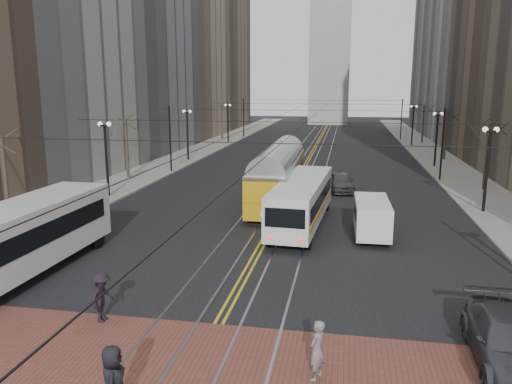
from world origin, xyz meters
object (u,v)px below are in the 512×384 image
at_px(streetcar, 279,180).
at_px(cargo_van, 372,219).
at_px(pedestrian_a, 113,382).
at_px(sedan_grey, 341,182).
at_px(rear_bus, 302,203).
at_px(sedan_parked, 509,342).
at_px(pedestrian_b, 317,350).
at_px(pedestrian_d, 102,297).
at_px(transit_bus, 7,248).

relative_size(streetcar, cargo_van, 2.94).
distance_m(streetcar, pedestrian_a, 25.37).
bearing_deg(sedan_grey, cargo_van, -90.86).
bearing_deg(sedan_grey, pedestrian_a, -109.51).
distance_m(streetcar, cargo_van, 10.16).
xyz_separation_m(rear_bus, sedan_parked, (7.70, -14.62, -0.68)).
bearing_deg(sedan_parked, rear_bus, 119.71).
xyz_separation_m(pedestrian_a, pedestrian_b, (5.07, 2.66, -0.07)).
bearing_deg(cargo_van, pedestrian_d, -130.35).
xyz_separation_m(sedan_grey, sedan_parked, (5.50, -25.75, -0.01)).
height_order(rear_bus, pedestrian_b, rear_bus).
relative_size(streetcar, pedestrian_b, 7.73).
height_order(sedan_parked, pedestrian_d, pedestrian_d).
distance_m(transit_bus, pedestrian_d, 6.24).
relative_size(cargo_van, sedan_grey, 1.05).
xyz_separation_m(sedan_grey, pedestrian_d, (-8.24, -25.25, 0.16)).
bearing_deg(cargo_van, streetcar, 128.11).
xyz_separation_m(streetcar, sedan_parked, (10.00, -20.85, -0.90)).
bearing_deg(pedestrian_a, pedestrian_b, -79.80).
bearing_deg(sedan_grey, transit_bus, -130.94).
relative_size(streetcar, pedestrian_d, 7.62).
distance_m(transit_bus, streetcar, 20.15).
relative_size(pedestrian_a, pedestrian_d, 1.06).
bearing_deg(rear_bus, cargo_van, -17.37).
bearing_deg(transit_bus, pedestrian_d, -22.77).
bearing_deg(transit_bus, sedan_parked, -7.58).
bearing_deg(sedan_parked, cargo_van, 107.28).
relative_size(transit_bus, rear_bus, 1.18).
bearing_deg(pedestrian_d, sedan_parked, -85.90).
xyz_separation_m(transit_bus, sedan_grey, (13.90, 22.72, -0.86)).
xyz_separation_m(rear_bus, pedestrian_d, (-6.04, -14.12, -0.51)).
distance_m(rear_bus, pedestrian_d, 15.36).
relative_size(sedan_parked, pedestrian_a, 2.70).
bearing_deg(rear_bus, sedan_parked, -58.32).
bearing_deg(transit_bus, pedestrian_a, -40.07).
height_order(streetcar, pedestrian_d, streetcar).
bearing_deg(sedan_parked, transit_bus, 173.06).
xyz_separation_m(sedan_parked, pedestrian_b, (-5.79, -1.84, 0.16)).
distance_m(rear_bus, sedan_grey, 11.37).
relative_size(cargo_van, pedestrian_a, 2.45).
bearing_deg(pedestrian_d, streetcar, -4.23).
height_order(transit_bus, streetcar, streetcar).
height_order(rear_bus, cargo_van, rear_bus).
height_order(streetcar, rear_bus, streetcar).
xyz_separation_m(transit_bus, sedan_parked, (19.40, -3.03, -0.87)).
height_order(cargo_van, sedan_grey, cargo_van).
relative_size(cargo_van, pedestrian_b, 2.63).
relative_size(transit_bus, sedan_grey, 2.86).
distance_m(pedestrian_a, pedestrian_d, 5.77).
height_order(streetcar, sedan_grey, streetcar).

